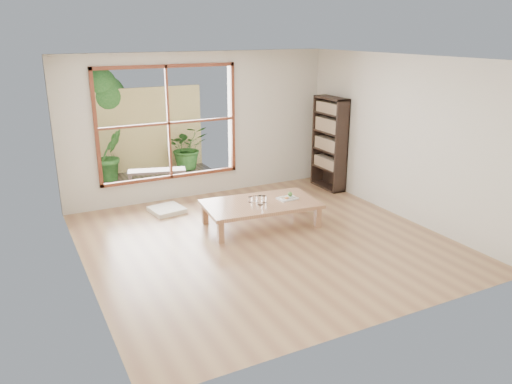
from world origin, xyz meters
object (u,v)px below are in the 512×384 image
bookshelf (330,143)px  food_tray (288,197)px  low_table (261,205)px  garden_bench (157,173)px

bookshelf → food_tray: 2.08m
low_table → food_tray: 0.48m
bookshelf → garden_bench: 3.38m
food_tray → garden_bench: (-1.36, 2.68, -0.10)m
bookshelf → food_tray: bearing=-143.6°
food_tray → garden_bench: size_ratio=0.28×
bookshelf → garden_bench: (-2.99, 1.48, -0.57)m
low_table → bookshelf: (2.10, 1.17, 0.54)m
low_table → garden_bench: size_ratio=1.62×
low_table → food_tray: (0.47, -0.04, 0.07)m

